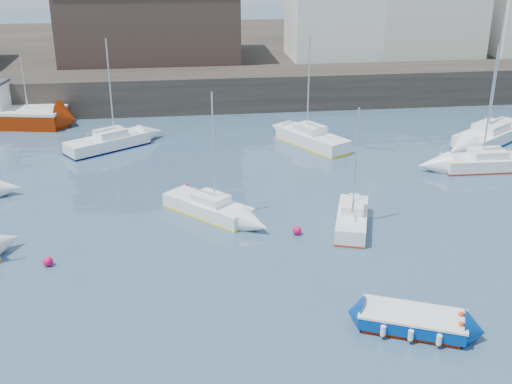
{
  "coord_description": "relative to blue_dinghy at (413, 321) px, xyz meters",
  "views": [
    {
      "loc": [
        -3.92,
        -18.78,
        14.37
      ],
      "look_at": [
        0.0,
        12.0,
        1.5
      ],
      "focal_mm": 45.0,
      "sensor_mm": 36.0,
      "label": 1
    }
  ],
  "objects": [
    {
      "name": "blue_dinghy",
      "position": [
        0.0,
        0.0,
        0.0
      ],
      "size": [
        4.38,
        3.2,
        0.77
      ],
      "color": "#841D01",
      "rests_on": "ground"
    },
    {
      "name": "buoy_mid",
      "position": [
        -2.84,
        8.73,
        -0.43
      ],
      "size": [
        0.45,
        0.45,
        0.45
      ],
      "primitive_type": "sphere",
      "color": "#D60847",
      "rests_on": "ground"
    },
    {
      "name": "sailboat_c",
      "position": [
        0.11,
        9.21,
        0.05
      ],
      "size": [
        2.88,
        4.96,
        6.23
      ],
      "color": "white",
      "rests_on": "ground"
    },
    {
      "name": "buoy_far",
      "position": [
        -8.26,
        15.49,
        -0.43
      ],
      "size": [
        0.37,
        0.37,
        0.37
      ],
      "primitive_type": "sphere",
      "color": "#D60847",
      "rests_on": "ground"
    },
    {
      "name": "warehouse",
      "position": [
        -10.65,
        41.94,
        6.19
      ],
      "size": [
        16.4,
        10.4,
        7.6
      ],
      "color": "#3D2D26",
      "rests_on": "land_strip"
    },
    {
      "name": "quay_wall",
      "position": [
        -4.65,
        33.94,
        1.07
      ],
      "size": [
        90.0,
        5.0,
        3.0
      ],
      "primitive_type": "cube",
      "color": "#28231E",
      "rests_on": "ground"
    },
    {
      "name": "bldg_east_d",
      "position": [
        6.35,
        40.44,
        6.94
      ],
      "size": [
        11.14,
        11.14,
        8.95
      ],
      "color": "white",
      "rests_on": "land_strip"
    },
    {
      "name": "sailboat_g",
      "position": [
        13.88,
        21.86,
        0.1
      ],
      "size": [
        7.28,
        6.2,
        9.25
      ],
      "color": "white",
      "rests_on": "ground"
    },
    {
      "name": "land_strip",
      "position": [
        -4.65,
        51.94,
        0.97
      ],
      "size": [
        90.0,
        32.0,
        2.8
      ],
      "primitive_type": "cube",
      "color": "#28231E",
      "rests_on": "ground"
    },
    {
      "name": "sailboat_b",
      "position": [
        -7.15,
        11.72,
        0.02
      ],
      "size": [
        4.87,
        5.01,
        6.82
      ],
      "color": "white",
      "rests_on": "ground"
    },
    {
      "name": "water",
      "position": [
        -4.65,
        -1.06,
        -0.43
      ],
      "size": [
        220.0,
        220.0,
        0.0
      ],
      "primitive_type": "plane",
      "color": "#2D4760",
      "rests_on": "ground"
    },
    {
      "name": "fishing_boat",
      "position": [
        -21.81,
        30.49,
        0.65
      ],
      "size": [
        8.88,
        4.74,
        5.58
      ],
      "color": "#841D01",
      "rests_on": "ground"
    },
    {
      "name": "sailboat_f",
      "position": [
        0.81,
        22.48,
        0.11
      ],
      "size": [
        4.63,
        6.05,
        7.68
      ],
      "color": "white",
      "rests_on": "ground"
    },
    {
      "name": "buoy_near",
      "position": [
        -14.75,
        6.98,
        -0.43
      ],
      "size": [
        0.45,
        0.45,
        0.45
      ],
      "primitive_type": "sphere",
      "color": "#D60847",
      "rests_on": "ground"
    },
    {
      "name": "sailboat_d",
      "position": [
        11.13,
        16.43,
        0.05
      ],
      "size": [
        6.25,
        2.1,
        7.93
      ],
      "color": "white",
      "rests_on": "ground"
    },
    {
      "name": "sailboat_h",
      "position": [
        -13.44,
        23.63,
        0.07
      ],
      "size": [
        5.92,
        4.82,
        7.55
      ],
      "color": "white",
      "rests_on": "ground"
    }
  ]
}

